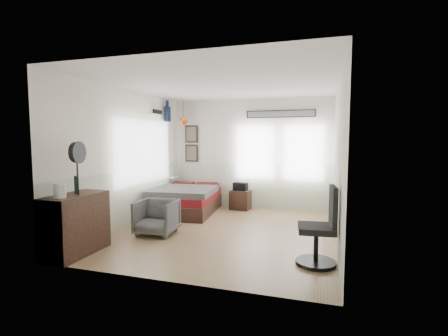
% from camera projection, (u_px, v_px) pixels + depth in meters
% --- Properties ---
extents(ground_plane, '(4.00, 4.50, 0.01)m').
position_uv_depth(ground_plane, '(223.00, 231.00, 6.06)').
color(ground_plane, olive).
extents(room_shell, '(4.02, 4.52, 2.71)m').
position_uv_depth(room_shell, '(222.00, 145.00, 6.12)').
color(room_shell, silver).
rests_on(room_shell, ground_plane).
extents(wall_decor, '(3.55, 1.32, 1.44)m').
position_uv_depth(wall_decor, '(204.00, 124.00, 8.06)').
color(wall_decor, black).
rests_on(wall_decor, room_shell).
extents(bed, '(1.51, 2.02, 0.61)m').
position_uv_depth(bed, '(186.00, 200.00, 7.59)').
color(bed, black).
rests_on(bed, ground_plane).
extents(dresser, '(0.48, 1.00, 0.90)m').
position_uv_depth(dresser, '(75.00, 224.00, 4.82)').
color(dresser, black).
rests_on(dresser, ground_plane).
extents(armchair, '(0.72, 0.74, 0.63)m').
position_uv_depth(armchair, '(157.00, 217.00, 5.84)').
color(armchair, '#535353').
rests_on(armchair, ground_plane).
extents(nightstand, '(0.50, 0.41, 0.47)m').
position_uv_depth(nightstand, '(240.00, 200.00, 7.93)').
color(nightstand, black).
rests_on(nightstand, ground_plane).
extents(task_chair, '(0.54, 0.54, 1.09)m').
position_uv_depth(task_chair, '(321.00, 233.00, 4.39)').
color(task_chair, black).
rests_on(task_chair, ground_plane).
extents(kettle, '(0.19, 0.16, 0.21)m').
position_uv_depth(kettle, '(60.00, 190.00, 4.49)').
color(kettle, silver).
rests_on(kettle, dresser).
extents(bottle, '(0.07, 0.07, 0.27)m').
position_uv_depth(bottle, '(77.00, 185.00, 4.85)').
color(bottle, black).
rests_on(bottle, dresser).
extents(stand_fan, '(0.12, 0.32, 0.78)m').
position_uv_depth(stand_fan, '(77.00, 153.00, 4.68)').
color(stand_fan, black).
rests_on(stand_fan, dresser).
extents(black_bag, '(0.35, 0.25, 0.19)m').
position_uv_depth(black_bag, '(240.00, 187.00, 7.91)').
color(black_bag, black).
rests_on(black_bag, nightstand).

